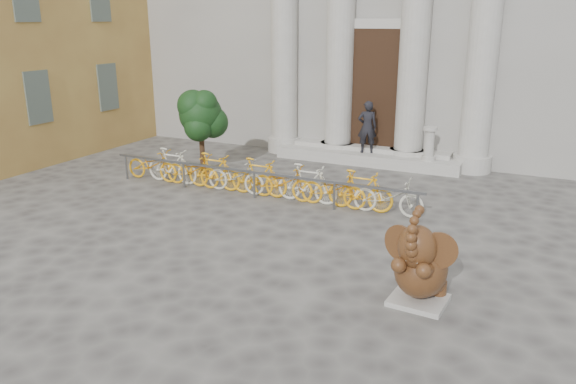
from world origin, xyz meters
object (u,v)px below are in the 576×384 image
at_px(bike_rack, 259,177).
at_px(tree, 201,115).
at_px(elephant_statue, 420,267).
at_px(pedestrian, 367,127).

relative_size(bike_rack, tree, 3.53).
xyz_separation_m(elephant_statue, pedestrian, (-3.69, 8.63, 0.55)).
distance_m(bike_rack, pedestrian, 4.82).
xyz_separation_m(elephant_statue, tree, (-7.81, 5.41, 1.11)).
bearing_deg(pedestrian, bike_rack, 49.35).
height_order(bike_rack, tree, tree).
distance_m(elephant_statue, pedestrian, 9.41).
distance_m(bike_rack, tree, 3.19).
bearing_deg(tree, elephant_statue, -34.70).
height_order(elephant_statue, pedestrian, pedestrian).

